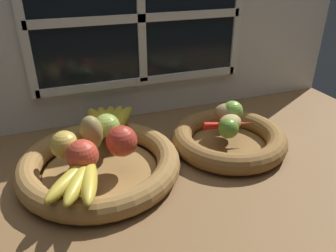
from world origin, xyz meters
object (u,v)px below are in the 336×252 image
object	(u,v)px
fruit_bowl_left	(100,163)
fruit_bowl_right	(228,138)
apple_golden_left	(65,145)
banana_bunch_back	(110,121)
potato_back	(228,112)
chili_pepper	(229,124)
apple_red_front	(82,155)
pear_brown	(91,133)
potato_large	(229,122)
banana_bunch_front	(80,179)
lime_near	(228,128)
apple_red_right	(122,141)
lime_far	(232,111)
apple_green_back	(107,127)

from	to	relation	value
fruit_bowl_left	fruit_bowl_right	bearing A→B (deg)	-0.00
fruit_bowl_left	apple_golden_left	xyz separation A→B (cm)	(-7.24, 0.98, 6.17)
fruit_bowl_right	banana_bunch_back	distance (cm)	32.60
potato_back	chili_pepper	xyz separation A→B (cm)	(-1.96, -4.36, -1.39)
fruit_bowl_right	fruit_bowl_left	bearing A→B (deg)	180.00
potato_back	banana_bunch_back	bearing A→B (deg)	166.27
apple_red_front	pear_brown	bearing A→B (deg)	68.42
pear_brown	potato_large	distance (cm)	36.10
banana_bunch_front	lime_near	bearing A→B (deg)	10.78
pear_brown	potato_back	bearing A→B (deg)	2.91
potato_back	apple_red_front	bearing A→B (deg)	-166.34
fruit_bowl_right	banana_bunch_back	bearing A→B (deg)	157.46
banana_bunch_front	banana_bunch_back	size ratio (longest dim) A/B	0.85
fruit_bowl_right	apple_golden_left	xyz separation A→B (cm)	(-42.29, 0.98, 6.16)
banana_bunch_front	pear_brown	bearing A→B (deg)	71.54
potato_large	apple_red_front	bearing A→B (deg)	-172.08
fruit_bowl_left	potato_back	size ratio (longest dim) A/B	5.04
banana_bunch_front	apple_golden_left	bearing A→B (deg)	98.01
potato_back	lime_near	world-z (taller)	lime_near
pear_brown	banana_bunch_back	size ratio (longest dim) A/B	0.44
banana_bunch_back	apple_red_front	bearing A→B (deg)	-117.63
apple_red_front	banana_bunch_back	world-z (taller)	apple_red_front
apple_red_right	banana_bunch_back	xyz separation A→B (cm)	(0.06, 15.01, -1.97)
potato_large	lime_far	xyz separation A→B (cm)	(3.14, 4.03, 0.90)
chili_pepper	banana_bunch_front	bearing A→B (deg)	-152.10
potato_back	chili_pepper	distance (cm)	4.98
apple_golden_left	apple_red_front	bearing A→B (deg)	-63.79
fruit_bowl_right	apple_red_front	world-z (taller)	apple_red_front
apple_red_right	banana_bunch_back	bearing A→B (deg)	89.79
fruit_bowl_left	banana_bunch_back	bearing A→B (deg)	67.02
fruit_bowl_right	potato_large	world-z (taller)	potato_large
lime_far	apple_red_right	bearing A→B (deg)	-168.56
fruit_bowl_left	lime_far	distance (cm)	38.85
apple_golden_left	fruit_bowl_right	bearing A→B (deg)	-1.32
apple_red_front	lime_far	size ratio (longest dim) A/B	1.19
pear_brown	lime_far	distance (cm)	39.12
banana_bunch_front	potato_large	xyz separation A→B (cm)	(40.57, 11.25, 0.41)
apple_green_back	banana_bunch_front	xyz separation A→B (cm)	(-8.91, -17.29, -1.74)
apple_red_right	chili_pepper	distance (cm)	30.22
apple_green_back	lime_far	distance (cm)	34.86
fruit_bowl_left	apple_green_back	xyz separation A→B (cm)	(3.39, 6.04, 6.30)
apple_golden_left	chili_pepper	bearing A→B (deg)	-1.02
apple_red_front	potato_back	distance (cm)	42.43
fruit_bowl_right	chili_pepper	bearing A→B (deg)	61.71
fruit_bowl_left	apple_red_right	distance (cm)	8.77
apple_red_front	chili_pepper	xyz separation A→B (cm)	(39.25, 5.66, -2.35)
fruit_bowl_right	pear_brown	world-z (taller)	pear_brown
banana_bunch_back	apple_red_right	bearing A→B (deg)	-90.21
apple_red_right	potato_back	size ratio (longest dim) A/B	0.95
apple_red_right	banana_bunch_front	bearing A→B (deg)	-141.22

